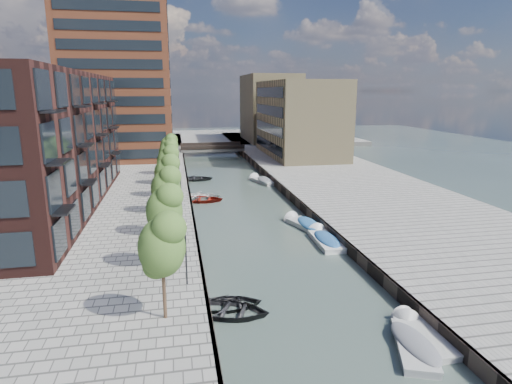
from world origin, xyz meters
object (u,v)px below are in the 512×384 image
object	(u,v)px
tree_6	(169,146)
motorboat_3	(305,224)
sloop_3	(201,198)
sloop_4	(196,180)
tree_2	(166,187)
sloop_1	(229,307)
motorboat_1	(413,342)
tree_1	(164,208)
tree_3	(167,171)
motorboat_2	(419,334)
tree_0	(162,243)
bridge	(212,148)
tree_5	(168,152)
sloop_2	(202,202)
sloop_0	(229,315)
motorboat_0	(325,240)
tree_4	(168,161)
motorboat_4	(262,181)
car	(275,154)

from	to	relation	value
tree_6	motorboat_3	world-z (taller)	tree_6
sloop_3	sloop_4	world-z (taller)	sloop_4
tree_2	sloop_1	distance (m)	13.38
tree_6	motorboat_1	distance (m)	47.60
tree_1	sloop_4	world-z (taller)	tree_1
tree_3	motorboat_2	bearing A→B (deg)	-59.98
sloop_1	tree_0	bearing A→B (deg)	122.40
bridge	tree_1	distance (m)	61.71
tree_5	sloop_1	bearing A→B (deg)	-83.39
tree_3	motorboat_3	xyz separation A→B (m)	(13.25, -3.89, -5.09)
sloop_2	sloop_0	bearing A→B (deg)	-169.57
sloop_1	motorboat_2	bearing A→B (deg)	-116.03
sloop_4	motorboat_0	size ratio (longest dim) A/B	0.90
sloop_4	motorboat_3	size ratio (longest dim) A/B	0.88
motorboat_0	tree_3	bearing A→B (deg)	147.96
tree_6	sloop_4	size ratio (longest dim) A/B	1.18
tree_4	motorboat_2	world-z (taller)	tree_4
sloop_3	motorboat_0	distance (m)	20.68
bridge	motorboat_2	size ratio (longest dim) A/B	2.84
tree_1	sloop_0	world-z (taller)	tree_1
tree_5	motorboat_1	xyz separation A→B (m)	(12.83, -38.55, -5.10)
motorboat_4	car	size ratio (longest dim) A/B	1.72
tree_1	tree_2	world-z (taller)	same
motorboat_3	bridge	bearing A→B (deg)	95.33
sloop_2	sloop_4	bearing A→B (deg)	11.08
tree_0	car	size ratio (longest dim) A/B	1.74
tree_1	tree_2	xyz separation A→B (m)	(0.00, 7.00, 0.00)
tree_1	tree_4	world-z (taller)	same
tree_0	motorboat_4	bearing A→B (deg)	70.97
tree_2	sloop_2	size ratio (longest dim) A/B	1.15
tree_0	sloop_1	bearing A→B (deg)	31.48
tree_2	tree_4	xyz separation A→B (m)	(0.00, 14.00, 0.00)
tree_5	motorboat_4	bearing A→B (deg)	15.35
tree_6	motorboat_1	bearing A→B (deg)	-74.27
tree_3	sloop_0	world-z (taller)	tree_3
bridge	sloop_4	bearing A→B (deg)	-100.22
tree_3	car	world-z (taller)	tree_3
tree_4	tree_5	xyz separation A→B (m)	(0.00, 7.00, 0.00)
motorboat_0	car	bearing A→B (deg)	82.58
sloop_0	motorboat_0	xyz separation A→B (m)	(9.99, 11.02, 0.23)
tree_2	sloop_1	xyz separation A→B (m)	(3.78, -11.68, -5.31)
tree_4	sloop_1	distance (m)	26.50
sloop_1	car	xyz separation A→B (m)	(15.57, 53.85, 1.58)
tree_3	sloop_1	distance (m)	19.79
sloop_3	car	bearing A→B (deg)	-20.59
tree_2	motorboat_1	distance (m)	22.33
tree_2	motorboat_0	distance (m)	14.66
tree_2	bridge	bearing A→B (deg)	81.05
tree_3	sloop_3	distance (m)	11.64
motorboat_2	tree_2	bearing A→B (deg)	129.33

